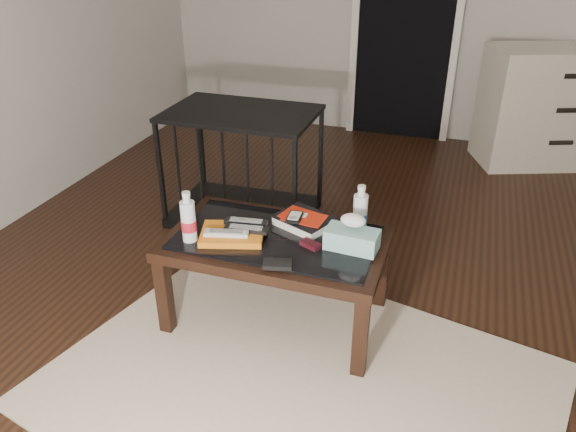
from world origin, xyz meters
name	(u,v)px	position (x,y,z in m)	size (l,w,h in m)	color
ground	(400,296)	(0.00, 0.00, 0.00)	(5.00, 5.00, 0.00)	black
doorway	(407,16)	(-0.40, 2.47, 1.02)	(0.90, 0.08, 2.07)	black
coffee_table	(277,248)	(-0.55, -0.36, 0.40)	(1.00, 0.60, 0.46)	black
rug	(298,385)	(-0.32, -0.77, 0.01)	(2.00, 1.50, 0.01)	#BEAC93
dresser	(563,107)	(0.89, 2.23, 0.45)	(1.30, 0.89, 0.90)	beige
pet_crate	(244,184)	(-1.10, 0.58, 0.23)	(0.93, 0.64, 0.71)	black
magazines	(232,234)	(-0.74, -0.43, 0.48)	(0.28, 0.21, 0.03)	orange
remote_silver	(226,233)	(-0.75, -0.47, 0.50)	(0.20, 0.05, 0.02)	silver
remote_black_front	(246,229)	(-0.68, -0.41, 0.50)	(0.20, 0.05, 0.02)	black
remote_black_back	(246,222)	(-0.71, -0.35, 0.50)	(0.20, 0.05, 0.02)	black
textbook	(304,221)	(-0.46, -0.22, 0.48)	(0.25, 0.20, 0.05)	black
dvd_mailers	(302,216)	(-0.47, -0.22, 0.51)	(0.19, 0.14, 0.01)	red
ipod	(295,217)	(-0.49, -0.26, 0.52)	(0.06, 0.10, 0.02)	black
flip_phone	(310,245)	(-0.38, -0.40, 0.47)	(0.09, 0.05, 0.02)	black
wallet	(277,264)	(-0.47, -0.59, 0.47)	(0.12, 0.07, 0.02)	black
water_bottle_left	(188,217)	(-0.91, -0.51, 0.58)	(0.07, 0.07, 0.24)	white
water_bottle_right	(360,210)	(-0.20, -0.21, 0.58)	(0.07, 0.07, 0.24)	white
tissue_box	(352,239)	(-0.20, -0.36, 0.51)	(0.23, 0.12, 0.09)	teal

